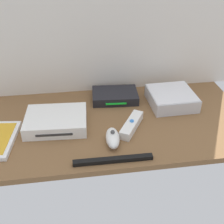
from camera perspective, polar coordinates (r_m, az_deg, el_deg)
The scene contains 8 objects.
ground_plane at distance 102.92cm, azimuth 0.00°, elevation -2.32°, with size 100.00×48.00×2.00cm, color brown.
back_wall at distance 111.23cm, azimuth -1.90°, elevation 19.32°, with size 110.00×1.20×64.00cm, color silver.
game_console at distance 100.91cm, azimuth -11.15°, elevation -1.64°, with size 21.92×17.45×4.40cm.
mini_computer at distance 113.40cm, azimuth 11.84°, elevation 2.79°, with size 17.50×17.50×5.30cm.
network_router at distance 114.33cm, azimuth 0.58°, elevation 3.29°, with size 18.79×13.28×3.40cm.
remote_wand at distance 98.20cm, azimuth 3.96°, elevation -2.60°, with size 10.77×14.51×3.40cm.
remote_nunchuk at distance 91.45cm, azimuth 0.13°, elevation -5.22°, with size 4.96×10.23×5.10cm.
sensor_bar at distance 85.70cm, azimuth 0.23°, elevation -9.59°, with size 24.00×1.80×1.40cm, color black.
Camera 1 is at (-11.81, -82.58, 59.28)cm, focal length 45.52 mm.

